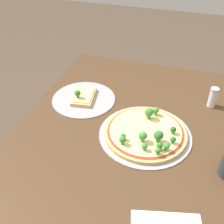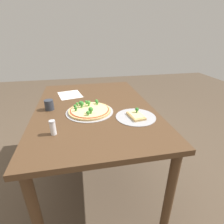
{
  "view_description": "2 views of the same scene",
  "coord_description": "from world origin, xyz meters",
  "px_view_note": "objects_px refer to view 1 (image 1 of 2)",
  "views": [
    {
      "loc": [
        0.71,
        0.16,
        1.5
      ],
      "look_at": [
        -0.17,
        -0.12,
        0.78
      ],
      "focal_mm": 45.0,
      "sensor_mm": 36.0,
      "label": 1
    },
    {
      "loc": [
        -1.32,
        0.11,
        1.33
      ],
      "look_at": [
        -0.17,
        -0.12,
        0.78
      ],
      "focal_mm": 28.0,
      "sensor_mm": 36.0,
      "label": 2
    }
  ],
  "objects_px": {
    "pizza_tray_slice": "(84,98)",
    "condiment_shaker": "(213,97)",
    "dining_table": "(127,166)",
    "pizza_tray_whole": "(146,133)"
  },
  "relations": [
    {
      "from": "pizza_tray_whole",
      "to": "pizza_tray_slice",
      "type": "height_order",
      "value": "pizza_tray_whole"
    },
    {
      "from": "dining_table",
      "to": "pizza_tray_slice",
      "type": "relative_size",
      "value": 4.71
    },
    {
      "from": "dining_table",
      "to": "pizza_tray_whole",
      "type": "bearing_deg",
      "value": 154.32
    },
    {
      "from": "pizza_tray_whole",
      "to": "condiment_shaker",
      "type": "distance_m",
      "value": 0.36
    },
    {
      "from": "condiment_shaker",
      "to": "pizza_tray_slice",
      "type": "bearing_deg",
      "value": -77.74
    },
    {
      "from": "pizza_tray_slice",
      "to": "condiment_shaker",
      "type": "distance_m",
      "value": 0.57
    },
    {
      "from": "pizza_tray_whole",
      "to": "condiment_shaker",
      "type": "height_order",
      "value": "condiment_shaker"
    },
    {
      "from": "dining_table",
      "to": "condiment_shaker",
      "type": "xyz_separation_m",
      "value": [
        -0.37,
        0.28,
        0.14
      ]
    },
    {
      "from": "pizza_tray_whole",
      "to": "condiment_shaker",
      "type": "relative_size",
      "value": 3.92
    },
    {
      "from": "dining_table",
      "to": "condiment_shaker",
      "type": "relative_size",
      "value": 14.76
    }
  ]
}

